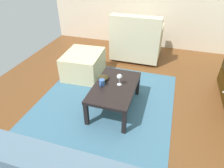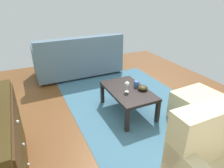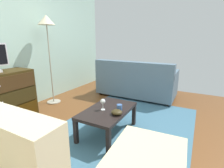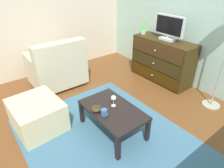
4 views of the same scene
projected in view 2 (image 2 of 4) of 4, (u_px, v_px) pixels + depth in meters
The scene contains 8 objects.
ground_plane at pixel (125, 113), 3.03m from camera, with size 5.32×4.40×0.05m, color brown.
area_rug at pixel (130, 102), 3.26m from camera, with size 2.60×1.90×0.01m, color #3C667F.
coffee_table at pixel (128, 92), 2.89m from camera, with size 0.88×0.54×0.37m.
wine_glass at pixel (127, 84), 2.76m from camera, with size 0.07×0.07×0.16m.
mug at pixel (136, 84), 2.95m from camera, with size 0.11×0.08×0.08m.
bowl_decorative at pixel (143, 88), 2.85m from camera, with size 0.14×0.14×0.06m, color #322914.
couch_large at pixel (78, 59), 4.22m from camera, with size 0.85×1.78×0.86m.
ottoman at pixel (202, 110), 2.67m from camera, with size 0.70×0.60×0.41m, color beige.
Camera 2 is at (-2.21, 1.26, 1.69)m, focal length 31.56 mm.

